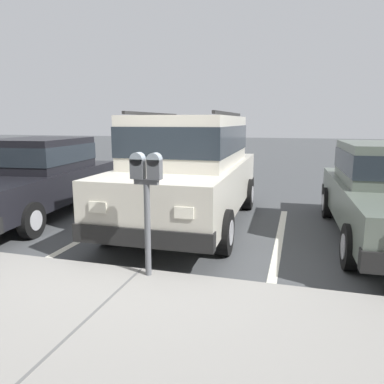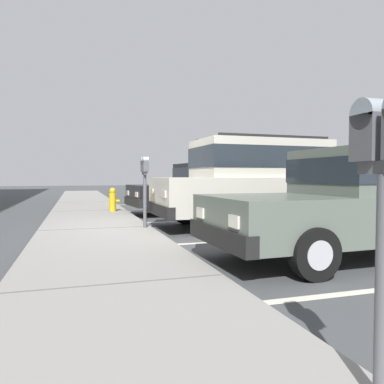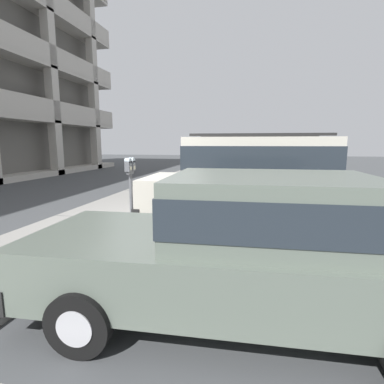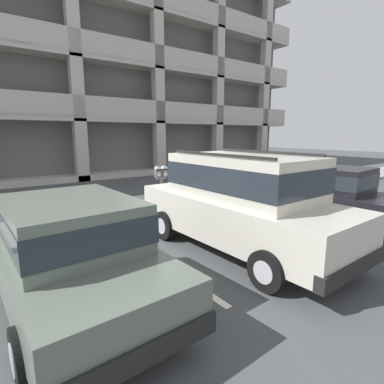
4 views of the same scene
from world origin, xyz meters
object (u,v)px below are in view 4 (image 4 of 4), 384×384
object	(u,v)px
red_sedan	(68,247)
fire_hydrant	(248,189)
parking_meter_near	(161,179)
silver_suv	(241,199)
dark_hatchback	(319,192)
parking_garage	(51,74)

from	to	relation	value
red_sedan	fire_hydrant	world-z (taller)	red_sedan
parking_meter_near	red_sedan	bearing A→B (deg)	-139.51
silver_suv	dark_hatchback	distance (m)	3.22
parking_meter_near	fire_hydrant	distance (m)	3.79
parking_meter_near	fire_hydrant	size ratio (longest dim) A/B	2.03
parking_meter_near	parking_garage	world-z (taller)	parking_garage
red_sedan	parking_garage	bearing A→B (deg)	75.78
red_sedan	parking_meter_near	distance (m)	4.07
parking_meter_near	silver_suv	bearing A→B (deg)	-84.14
silver_suv	red_sedan	world-z (taller)	silver_suv
silver_suv	fire_hydrant	world-z (taller)	silver_suv
parking_meter_near	fire_hydrant	bearing A→B (deg)	4.57
parking_meter_near	parking_garage	size ratio (longest dim) A/B	0.04
dark_hatchback	parking_meter_near	bearing A→B (deg)	138.62
silver_suv	fire_hydrant	distance (m)	4.60
red_sedan	fire_hydrant	distance (m)	7.41
red_sedan	fire_hydrant	size ratio (longest dim) A/B	6.48
silver_suv	parking_garage	bearing A→B (deg)	88.23
dark_hatchback	red_sedan	bearing A→B (deg)	175.55
red_sedan	dark_hatchback	xyz separation A→B (m)	(6.56, 0.12, 0.00)
dark_hatchback	parking_meter_near	xyz separation A→B (m)	(-3.48, 2.52, 0.36)
parking_garage	silver_suv	bearing A→B (deg)	-90.73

